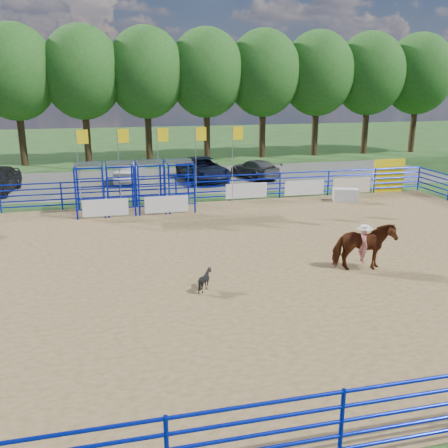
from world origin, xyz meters
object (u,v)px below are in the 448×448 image
Objects in this scene: calf at (205,280)px; car_d at (255,169)px; announcer_table at (345,195)px; horse_and_rider at (364,245)px; car_c at (203,169)px; car_b at (131,172)px.

car_d is (7.24, 18.48, 0.27)m from calf.
horse_and_rider reaches higher than announcer_table.
car_d reaches higher than calf.
calf is (-10.07, -10.35, -0.01)m from announcer_table.
calf is at bearing 50.02° from car_d.
calf is at bearing -175.37° from horse_and_rider.
car_c is (-2.26, 17.88, -0.16)m from horse_and_rider.
car_c reaches higher than car_d.
car_c reaches higher than announcer_table.
car_b is 4.82m from car_c.
horse_and_rider is at bearing 66.78° from car_d.
announcer_table reaches higher than calf.
horse_and_rider is 19.69m from car_b.
car_c is (4.79, -0.50, 0.07)m from car_b.
calf is 0.17× the size of car_b.
car_c is at bearing -16.64° from car_d.
car_c is 1.28× the size of car_d.
car_c reaches higher than car_b.
car_d is (1.46, 18.01, -0.30)m from horse_and_rider.
car_d is at bearing 109.24° from announcer_table.
horse_and_rider is at bearing 124.41° from car_b.
car_b reaches higher than car_d.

